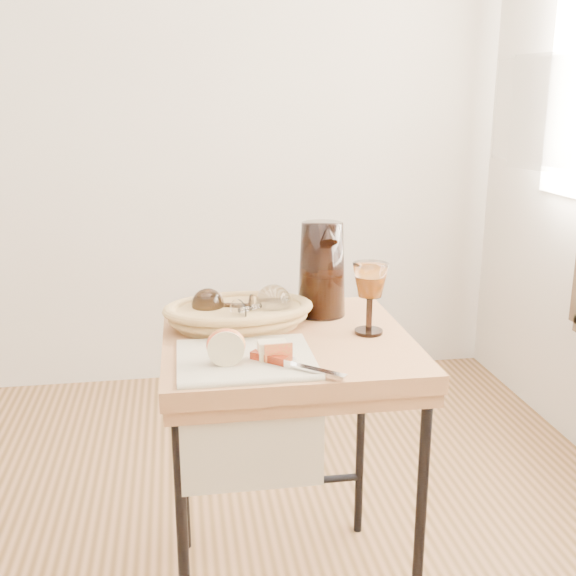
{
  "coord_description": "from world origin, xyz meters",
  "views": [
    {
      "loc": [
        0.37,
        -1.2,
        1.25
      ],
      "look_at": [
        0.61,
        0.26,
        0.84
      ],
      "focal_mm": 42.87,
      "sensor_mm": 36.0,
      "label": 1
    }
  ],
  "objects": [
    {
      "name": "pitcher",
      "position": [
        0.72,
        0.43,
        0.84
      ],
      "size": [
        0.18,
        0.25,
        0.27
      ],
      "primitive_type": null,
      "rotation": [
        0.0,
        0.0,
        -0.06
      ],
      "color": "black",
      "rests_on": "side_table"
    },
    {
      "name": "tea_towel",
      "position": [
        0.5,
        0.14,
        0.72
      ],
      "size": [
        0.29,
        0.26,
        0.01
      ],
      "primitive_type": "cube",
      "rotation": [
        0.0,
        0.0,
        -0.01
      ],
      "color": "beige",
      "rests_on": "side_table"
    },
    {
      "name": "side_table",
      "position": [
        0.61,
        0.28,
        0.36
      ],
      "size": [
        0.57,
        0.57,
        0.72
      ],
      "primitive_type": null,
      "rotation": [
        0.0,
        0.0,
        -0.01
      ],
      "color": "brown",
      "rests_on": "floor"
    },
    {
      "name": "bread_basket",
      "position": [
        0.51,
        0.36,
        0.75
      ],
      "size": [
        0.33,
        0.24,
        0.05
      ],
      "primitive_type": null,
      "rotation": [
        0.0,
        0.0,
        0.05
      ],
      "color": "olive",
      "rests_on": "side_table"
    },
    {
      "name": "table_knife",
      "position": [
        0.59,
        0.07,
        0.73
      ],
      "size": [
        0.18,
        0.16,
        0.02
      ],
      "primitive_type": null,
      "rotation": [
        0.0,
        0.0,
        -0.72
      ],
      "color": "silver",
      "rests_on": "tea_towel"
    },
    {
      "name": "goblet_lying_a",
      "position": [
        0.48,
        0.38,
        0.77
      ],
      "size": [
        0.14,
        0.11,
        0.08
      ],
      "primitive_type": null,
      "rotation": [
        0.0,
        0.0,
        2.87
      ],
      "color": "#392819",
      "rests_on": "bread_basket"
    },
    {
      "name": "apple_wedge",
      "position": [
        0.56,
        0.12,
        0.75
      ],
      "size": [
        0.06,
        0.03,
        0.04
      ],
      "primitive_type": "cube",
      "rotation": [
        0.0,
        0.0,
        0.04
      ],
      "color": "beige",
      "rests_on": "tea_towel"
    },
    {
      "name": "wine_goblet",
      "position": [
        0.8,
        0.26,
        0.81
      ],
      "size": [
        0.1,
        0.1,
        0.17
      ],
      "primitive_type": null,
      "rotation": [
        0.0,
        0.0,
        0.22
      ],
      "color": "white",
      "rests_on": "side_table"
    },
    {
      "name": "goblet_lying_b",
      "position": [
        0.56,
        0.34,
        0.78
      ],
      "size": [
        0.17,
        0.15,
        0.09
      ],
      "primitive_type": null,
      "rotation": [
        0.0,
        0.0,
        0.55
      ],
      "color": "white",
      "rests_on": "bread_basket"
    },
    {
      "name": "apple_half",
      "position": [
        0.46,
        0.12,
        0.76
      ],
      "size": [
        0.08,
        0.05,
        0.07
      ],
      "primitive_type": "ellipsoid",
      "rotation": [
        0.0,
        0.0,
        -0.07
      ],
      "color": "red",
      "rests_on": "tea_towel"
    },
    {
      "name": "wall_back",
      "position": [
        0.0,
        1.8,
        1.35
      ],
      "size": [
        3.6,
        0.0,
        2.7
      ],
      "primitive_type": "cube",
      "color": "beige",
      "rests_on": "ground"
    }
  ]
}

